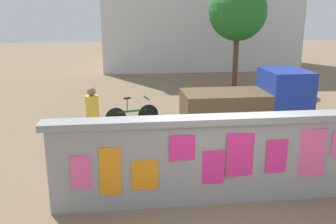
{
  "coord_description": "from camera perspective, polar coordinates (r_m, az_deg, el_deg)",
  "views": [
    {
      "loc": [
        -1.66,
        -6.15,
        3.49
      ],
      "look_at": [
        -0.68,
        1.89,
        1.26
      ],
      "focal_mm": 39.3,
      "sensor_mm": 36.0,
      "label": 1
    }
  ],
  "objects": [
    {
      "name": "motorcycle",
      "position": [
        7.99,
        -1.58,
        -6.87
      ],
      "size": [
        1.88,
        0.66,
        0.87
      ],
      "color": "black",
      "rests_on": "ground"
    },
    {
      "name": "poster_wall",
      "position": [
        6.88,
        7.58,
        -7.18
      ],
      "size": [
        6.23,
        0.42,
        1.67
      ],
      "color": "#989898",
      "rests_on": "ground"
    },
    {
      "name": "person_walking",
      "position": [
        9.7,
        -11.65,
        0.1
      ],
      "size": [
        0.41,
        0.41,
        1.62
      ],
      "color": "yellow",
      "rests_on": "ground"
    },
    {
      "name": "auto_rickshaw_truck",
      "position": [
        10.99,
        12.79,
        1.38
      ],
      "size": [
        3.6,
        1.51,
        1.85
      ],
      "color": "black",
      "rests_on": "ground"
    },
    {
      "name": "bicycle_near",
      "position": [
        11.44,
        -5.56,
        -0.54
      ],
      "size": [
        1.66,
        0.59,
        0.95
      ],
      "color": "black",
      "rests_on": "ground"
    },
    {
      "name": "tree_roadside",
      "position": [
        17.75,
        10.78,
        15.03
      ],
      "size": [
        2.68,
        2.68,
        4.82
      ],
      "color": "brown",
      "rests_on": "ground"
    },
    {
      "name": "ground",
      "position": [
        14.66,
        -0.26,
        1.62
      ],
      "size": [
        60.0,
        60.0,
        0.0
      ],
      "primitive_type": "plane",
      "color": "#7A664C"
    }
  ]
}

